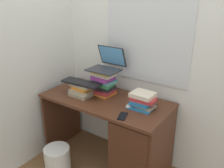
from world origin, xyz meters
name	(u,v)px	position (x,y,z in m)	size (l,w,h in m)	color
ground_plane	(106,160)	(0.00, 0.00, 0.00)	(6.00, 6.00, 0.00)	brown
wall_back	(125,39)	(0.00, 0.35, 1.30)	(6.00, 0.06, 2.60)	silver
wall_left	(50,37)	(-0.73, 0.00, 1.30)	(0.05, 6.00, 2.60)	silver
desk	(132,139)	(0.33, -0.02, 0.41)	(1.30, 0.62, 0.76)	#4C2819
book_stack_tall	(104,83)	(-0.08, 0.08, 0.89)	(0.23, 0.20, 0.26)	orange
book_stack_keyboard_riser	(81,90)	(-0.25, -0.08, 0.82)	(0.25, 0.17, 0.13)	gray
book_stack_side	(142,101)	(0.40, 0.02, 0.83)	(0.25, 0.19, 0.15)	#2672B2
laptop	(107,64)	(-0.08, 0.14, 1.07)	(0.31, 0.31, 0.23)	#2D2D33
keyboard	(81,83)	(-0.25, -0.08, 0.90)	(0.42, 0.14, 0.02)	black
computer_mouse	(129,106)	(0.30, -0.03, 0.78)	(0.06, 0.10, 0.04)	#A5A8AD
mug	(79,84)	(-0.42, 0.08, 0.80)	(0.11, 0.08, 0.09)	#265999
cell_phone	(123,116)	(0.34, -0.22, 0.76)	(0.07, 0.14, 0.01)	black
wastebasket	(58,160)	(-0.31, -0.42, 0.14)	(0.26, 0.26, 0.29)	silver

